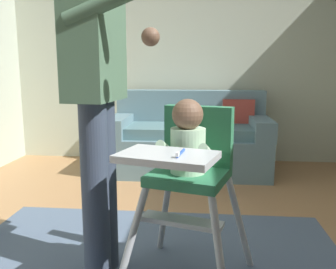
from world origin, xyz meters
name	(u,v)px	position (x,y,z in m)	size (l,w,h in m)	color
ground	(165,269)	(0.00, 0.00, -0.05)	(5.74, 6.50, 0.10)	#A5774C
wall_far	(186,53)	(0.00, 2.48, 1.28)	(4.94, 0.06, 2.56)	beige
couch	(190,140)	(0.07, 1.96, 0.33)	(1.68, 0.86, 0.86)	slate
high_chair	(189,159)	(0.14, -0.19, 0.66)	(0.74, 0.83, 0.96)	silver
adult_standing	(98,94)	(-0.32, -0.14, 0.98)	(0.51, 0.53, 1.72)	#384256
wall_clock	(107,6)	(-0.94, 2.44, 1.82)	(0.29, 0.04, 0.29)	white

